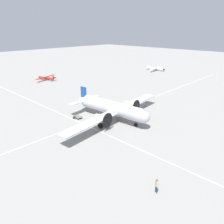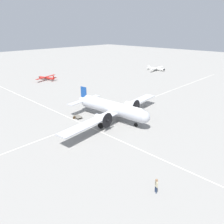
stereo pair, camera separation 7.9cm
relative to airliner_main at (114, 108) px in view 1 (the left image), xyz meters
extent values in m
plane|color=gray|center=(0.04, -0.37, -2.38)|extent=(300.00, 300.00, 0.00)
cube|color=silver|center=(0.04, -2.77, -2.37)|extent=(120.00, 0.16, 0.01)
cube|color=silver|center=(5.52, -0.37, -2.37)|extent=(0.16, 120.00, 0.01)
cylinder|color=silver|center=(0.04, -0.37, -0.11)|extent=(3.69, 14.55, 2.32)
cylinder|color=white|center=(0.04, -0.37, 0.52)|extent=(2.93, 13.78, 1.63)
sphere|color=silver|center=(-0.66, 6.79, -0.11)|extent=(2.21, 2.21, 2.21)
cylinder|color=silver|center=(0.73, -7.53, 0.00)|extent=(1.54, 2.92, 1.28)
cube|color=#194799|center=(0.78, -8.06, 1.63)|extent=(0.29, 1.59, 2.67)
cube|color=silver|center=(0.76, -7.88, 0.12)|extent=(8.80, 2.23, 0.10)
cube|color=silver|center=(-0.07, 0.67, -0.40)|extent=(27.30, 4.88, 0.20)
cylinder|color=silver|center=(-4.69, 0.47, -0.38)|extent=(1.51, 2.57, 1.28)
cylinder|color=black|center=(-4.82, 1.82, -0.38)|extent=(2.67, 0.30, 2.68)
sphere|color=black|center=(-4.83, 1.94, -0.38)|extent=(0.45, 0.45, 0.45)
cylinder|color=silver|center=(4.51, 1.36, -0.38)|extent=(1.51, 2.57, 1.28)
cylinder|color=black|center=(4.38, 2.71, -0.38)|extent=(2.67, 0.30, 2.68)
sphere|color=black|center=(4.37, 2.83, -0.38)|extent=(0.45, 0.45, 0.45)
cylinder|color=#4C4C51|center=(-4.67, 0.23, -1.36)|extent=(0.18, 0.18, 0.93)
cylinder|color=black|center=(-4.67, 0.23, -1.83)|extent=(0.40, 1.12, 1.10)
cylinder|color=#4C4C51|center=(4.54, 1.12, -1.36)|extent=(0.18, 0.18, 0.93)
cylinder|color=black|center=(4.54, 1.12, -1.83)|extent=(0.40, 1.12, 1.10)
cylinder|color=#4C4C51|center=(-0.50, 5.22, -1.59)|extent=(0.14, 0.14, 0.87)
cylinder|color=black|center=(-0.50, 5.22, -2.03)|extent=(0.25, 0.71, 0.70)
cylinder|color=navy|center=(11.68, 17.60, -1.95)|extent=(0.13, 0.13, 0.86)
cylinder|color=navy|center=(11.54, 17.39, -1.95)|extent=(0.13, 0.13, 0.86)
cube|color=beige|center=(11.61, 17.49, -1.19)|extent=(0.39, 0.45, 0.65)
sphere|color=#8C6647|center=(11.61, 17.49, -0.73)|extent=(0.29, 0.29, 0.29)
cylinder|color=beige|center=(11.75, 17.71, -1.23)|extent=(0.10, 0.10, 0.61)
cylinder|color=beige|center=(11.47, 17.28, -1.23)|extent=(0.10, 0.10, 0.61)
cube|color=black|center=(11.70, 17.43, -1.12)|extent=(0.04, 0.05, 0.41)
cube|color=#47331E|center=(5.12, -5.94, -2.15)|extent=(0.52, 0.19, 0.46)
cube|color=#312315|center=(5.12, -5.94, -1.89)|extent=(0.19, 0.13, 0.02)
cube|color=#6B665B|center=(4.38, -5.76, -2.08)|extent=(1.45, 2.07, 0.04)
cube|color=#6B665B|center=(4.25, -6.68, -1.84)|extent=(1.18, 0.21, 0.04)
cylinder|color=#6B665B|center=(3.69, -6.60, -1.95)|extent=(0.04, 0.04, 0.22)
cylinder|color=#6B665B|center=(4.80, -6.76, -1.95)|extent=(0.04, 0.04, 0.22)
cylinder|color=black|center=(4.01, -4.97, -2.24)|extent=(0.10, 0.29, 0.28)
cylinder|color=black|center=(4.95, -5.10, -2.24)|extent=(0.10, 0.29, 0.28)
cylinder|color=black|center=(3.80, -6.42, -2.24)|extent=(0.10, 0.29, 0.28)
cylinder|color=black|center=(4.74, -6.55, -2.24)|extent=(0.10, 0.29, 0.28)
cylinder|color=white|center=(-51.01, -23.74, -1.59)|extent=(1.58, 7.23, 0.88)
sphere|color=black|center=(-51.38, -20.00, -1.59)|extent=(0.79, 0.79, 0.79)
cube|color=white|center=(-51.05, -23.34, -1.19)|extent=(10.83, 2.17, 0.08)
cube|color=white|center=(-50.66, -27.23, -0.88)|extent=(0.12, 0.64, 1.14)
cube|color=white|center=(-50.66, -27.23, -1.46)|extent=(3.55, 0.90, 0.04)
cylinder|color=black|center=(-51.26, -21.20, -2.24)|extent=(0.11, 0.29, 0.28)
cylinder|color=#4C4C51|center=(-51.26, -21.20, -2.13)|extent=(0.06, 0.06, 0.21)
cylinder|color=black|center=(-51.76, -24.21, -2.24)|extent=(0.11, 0.29, 0.28)
cylinder|color=#4C4C51|center=(-51.76, -24.21, -2.13)|extent=(0.06, 0.06, 0.21)
cylinder|color=black|center=(-50.18, -24.05, -2.24)|extent=(0.11, 0.29, 0.28)
cylinder|color=#4C4C51|center=(-50.18, -24.05, -2.13)|extent=(0.06, 0.06, 0.21)
cylinder|color=#B2231E|center=(-9.27, -40.81, -1.65)|extent=(2.63, 6.02, 0.75)
sphere|color=black|center=(-8.26, -43.83, -1.65)|extent=(0.67, 0.67, 0.67)
cube|color=#B2231E|center=(-9.16, -41.13, -1.32)|extent=(8.98, 3.79, 0.08)
cube|color=#B2231E|center=(-10.21, -37.98, -1.06)|extent=(0.23, 0.53, 0.97)
cube|color=#B2231E|center=(-10.21, -37.98, -1.54)|extent=(2.98, 1.39, 0.04)
cylinder|color=black|center=(-8.58, -42.87, -2.24)|extent=(0.16, 0.29, 0.28)
cylinder|color=#4C4C51|center=(-8.58, -42.87, -2.13)|extent=(0.06, 0.06, 0.21)
cylinder|color=black|center=(-8.73, -40.27, -2.24)|extent=(0.16, 0.29, 0.28)
cylinder|color=#4C4C51|center=(-8.73, -40.27, -2.13)|extent=(0.06, 0.06, 0.21)
cylinder|color=black|center=(-10.02, -40.70, -2.24)|extent=(0.16, 0.29, 0.28)
cylinder|color=#4C4C51|center=(-10.02, -40.70, -2.13)|extent=(0.06, 0.06, 0.21)
camera|label=1|loc=(28.85, 27.33, 14.58)|focal=35.00mm
camera|label=2|loc=(28.80, 27.39, 14.58)|focal=35.00mm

